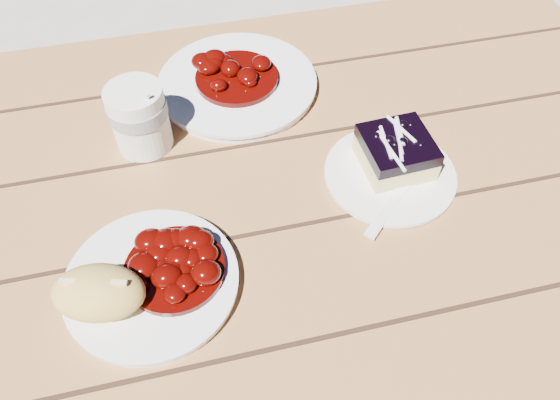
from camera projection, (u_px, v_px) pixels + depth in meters
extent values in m
cube|color=brown|center=(7.00, 242.00, 0.74)|extent=(2.00, 0.80, 0.05)
cube|color=brown|center=(447.00, 154.00, 1.35)|extent=(0.07, 0.07, 0.70)
cube|color=brown|center=(72.00, 94.00, 1.35)|extent=(1.80, 0.25, 0.04)
cube|color=brown|center=(366.00, 112.00, 1.65)|extent=(0.06, 0.06, 0.42)
cylinder|color=white|center=(152.00, 283.00, 0.66)|extent=(0.21, 0.21, 0.02)
ellipsoid|color=#DCB254|center=(99.00, 293.00, 0.61)|extent=(0.12, 0.10, 0.06)
cylinder|color=white|center=(390.00, 175.00, 0.77)|extent=(0.18, 0.18, 0.01)
cube|color=#F2DB84|center=(395.00, 157.00, 0.77)|extent=(0.10, 0.10, 0.03)
cube|color=black|center=(398.00, 145.00, 0.75)|extent=(0.10, 0.10, 0.02)
cylinder|color=white|center=(140.00, 118.00, 0.78)|extent=(0.08, 0.08, 0.10)
cylinder|color=white|center=(237.00, 84.00, 0.89)|extent=(0.25, 0.25, 0.02)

